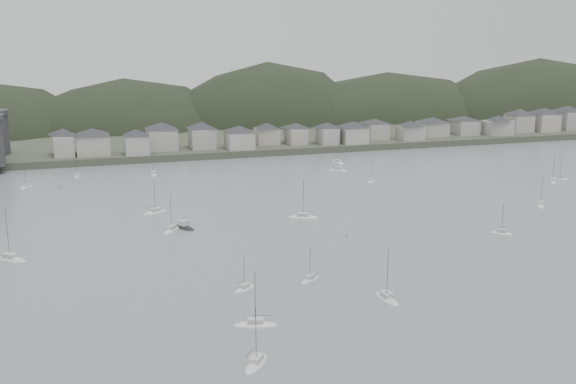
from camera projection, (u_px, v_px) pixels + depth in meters
name	position (u px, v px, depth m)	size (l,w,h in m)	color
ground	(398.00, 297.00, 142.92)	(900.00, 900.00, 0.00)	slate
far_shore_land	(177.00, 122.00, 416.47)	(900.00, 250.00, 3.00)	#383D2D
forested_ridge	(193.00, 149.00, 396.99)	(851.55, 103.94, 102.57)	black
waterfront_town	(320.00, 131.00, 326.24)	(451.48, 28.46, 12.92)	#9E9B90
sailboat_lead	(155.00, 212.00, 210.09)	(8.69, 6.02, 11.42)	silver
moored_fleet	(254.00, 221.00, 200.28)	(248.18, 177.24, 13.48)	silver
motor_launch_far	(184.00, 227.00, 193.59)	(6.21, 8.28, 3.88)	black
mooring_buoys	(306.00, 236.00, 185.56)	(183.88, 152.95, 0.70)	#B8693D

